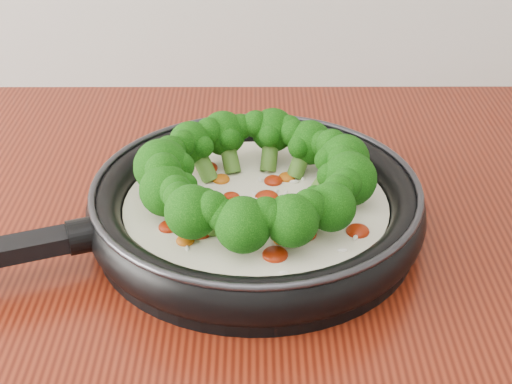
{
  "coord_description": "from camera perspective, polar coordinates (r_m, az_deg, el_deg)",
  "views": [
    {
      "loc": [
        0.09,
        0.42,
        1.36
      ],
      "look_at": [
        0.09,
        1.09,
        0.95
      ],
      "focal_mm": 52.36,
      "sensor_mm": 36.0,
      "label": 1
    }
  ],
  "objects": [
    {
      "name": "skillet",
      "position": [
        0.79,
        -0.22,
        -0.66
      ],
      "size": [
        0.59,
        0.46,
        0.1
      ],
      "color": "black",
      "rests_on": "counter"
    }
  ]
}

